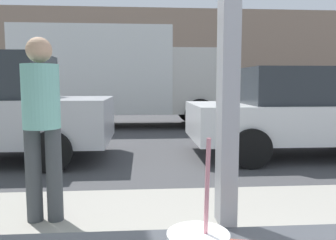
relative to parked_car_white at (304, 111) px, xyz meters
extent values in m
plane|color=#424244|center=(-2.76, 2.77, -0.83)|extent=(60.00, 60.00, 0.00)
cube|color=#2A2C30|center=(-2.76, -5.20, 0.10)|extent=(2.15, 0.02, 0.02)
cube|color=gray|center=(-2.76, 16.76, 2.23)|extent=(28.00, 1.20, 6.13)
cylinder|color=white|center=(-2.92, -5.59, 0.27)|extent=(0.10, 0.10, 0.01)
cylinder|color=pink|center=(-2.91, -5.60, 0.34)|extent=(0.01, 0.03, 0.20)
cube|color=beige|center=(-2.88, -5.35, 0.16)|extent=(0.02, 0.01, 0.01)
cube|color=red|center=(-2.84, -5.36, 0.16)|extent=(0.01, 0.01, 0.01)
cube|color=beige|center=(-2.87, -5.35, 0.16)|extent=(0.01, 0.01, 0.01)
cylinder|color=black|center=(-4.38, 0.94, -0.51)|extent=(0.64, 0.18, 0.64)
cylinder|color=black|center=(-4.38, -0.94, -0.51)|extent=(0.64, 0.18, 0.64)
cube|color=silver|center=(0.03, 0.00, -0.18)|extent=(4.27, 1.86, 0.65)
cube|color=#282D33|center=(-0.06, 0.00, 0.47)|extent=(2.22, 1.64, 0.65)
cylinder|color=black|center=(-1.30, 0.93, -0.51)|extent=(0.64, 0.18, 0.64)
cylinder|color=black|center=(-1.30, -0.93, -0.51)|extent=(0.64, 0.18, 0.64)
cube|color=silver|center=(-4.41, 4.58, 0.88)|extent=(4.51, 2.20, 2.51)
cube|color=beige|center=(-1.36, 4.58, 0.57)|extent=(1.90, 2.10, 1.90)
cylinder|color=black|center=(-1.36, 5.63, -0.38)|extent=(0.90, 0.24, 0.90)
cylinder|color=black|center=(-1.36, 3.53, -0.38)|extent=(0.90, 0.24, 0.90)
cylinder|color=black|center=(-5.16, 5.68, -0.38)|extent=(0.90, 0.24, 0.90)
cylinder|color=black|center=(-5.16, 3.48, -0.38)|extent=(0.90, 0.24, 0.90)
cylinder|color=#404448|center=(-3.98, -3.06, -0.30)|extent=(0.14, 0.14, 0.84)
cylinder|color=#404448|center=(-3.80, -3.06, -0.30)|extent=(0.14, 0.14, 0.84)
cylinder|color=#7AC1B4|center=(-3.89, -3.06, 0.40)|extent=(0.32, 0.32, 0.56)
sphere|color=tan|center=(-3.89, -3.06, 0.80)|extent=(0.22, 0.22, 0.22)
camera|label=1|loc=(-3.01, -6.11, 0.52)|focal=36.47mm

